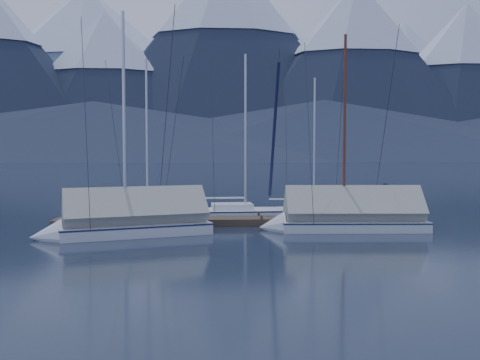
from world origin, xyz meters
name	(u,v)px	position (x,y,z in m)	size (l,w,h in m)	color
ground	(243,231)	(0.00, 0.00, 0.00)	(1000.00, 1000.00, 0.00)	black
mountain_range	(216,82)	(4.12, 370.45, 58.65)	(877.00, 584.00, 150.50)	#475675
dock	(240,222)	(0.00, 2.00, 0.11)	(18.00, 1.50, 0.54)	#382D23
mooring_posts	(230,217)	(-0.50, 2.00, 0.35)	(15.12, 1.52, 0.35)	#382D23
sailboat_open_left	(156,214)	(-4.43, 5.18, 0.17)	(7.33, 4.99, 9.50)	silver
sailboat_open_mid	(255,214)	(0.97, 4.64, 0.17)	(7.45, 3.16, 9.73)	white
sailboat_open_right	(322,214)	(4.76, 4.96, 0.15)	(6.54, 2.77, 8.44)	silver
sailboat_covered_near	(340,219)	(4.47, -0.08, 0.49)	(7.68, 3.27, 9.84)	silver
sailboat_covered_far	(122,224)	(-5.24, -1.08, 0.51)	(7.74, 4.36, 10.41)	silver
person	(386,199)	(7.46, 2.40, 1.17)	(0.60, 0.40, 1.65)	black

